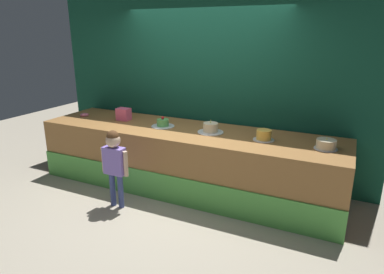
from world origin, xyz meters
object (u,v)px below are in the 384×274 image
Objects in this scene: cake_center_right at (264,135)px; cake_far_left at (163,123)px; child_figure at (114,158)px; donut at (84,115)px; pink_box at (124,114)px; cake_far_right at (326,144)px; cake_center_left at (211,128)px.

cake_far_left is at bearing 179.73° from cake_center_right.
donut is at bearing 144.88° from child_figure.
pink_box is (-0.56, 0.97, 0.30)m from child_figure.
cake_far_left is 2.20m from cake_far_right.
cake_center_right is at bearing 28.79° from child_figure.
cake_far_left reaches higher than donut.
child_figure is 5.08× the size of pink_box.
pink_box is 1.48× the size of donut.
donut is 0.51× the size of cake_far_right.
cake_center_right is at bearing -0.27° from cake_far_left.
pink_box is at bearing 178.14° from cake_center_left.
cake_far_right reaches higher than cake_center_right.
pink_box is 1.47m from cake_center_left.
cake_center_right is (2.20, -0.07, -0.03)m from pink_box.
cake_far_left is (0.17, 0.91, 0.25)m from child_figure.
cake_center_left is at bearing 177.97° from cake_center_right.
pink_box is at bearing 178.08° from cake_center_right.
cake_center_left is at bearing -1.86° from pink_box.
cake_center_left is at bearing 1.50° from cake_far_left.
donut is 2.93m from cake_center_right.
pink_box is at bearing 178.15° from cake_far_right.
cake_far_right is (1.47, -0.05, -0.00)m from cake_center_left.
donut is 1.47m from cake_far_left.
child_figure is 1.32m from cake_center_left.
child_figure is at bearing -60.11° from pink_box.
child_figure is 3.07× the size of cake_far_left.
cake_far_right is (0.73, -0.02, -0.01)m from cake_center_right.
donut is 0.39× the size of cake_center_left.
pink_box is at bearing 5.07° from donut.
cake_center_left reaches higher than cake_far_left.
cake_center_left is (0.91, 0.93, 0.26)m from child_figure.
pink_box is 0.74m from donut.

